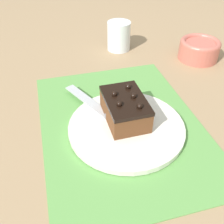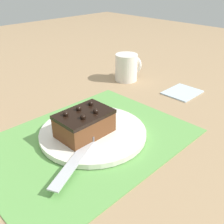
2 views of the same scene
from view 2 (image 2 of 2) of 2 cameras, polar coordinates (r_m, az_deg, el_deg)
The scene contains 7 objects.
ground_plane at distance 0.60m, azimuth -5.34°, elevation -6.24°, with size 3.00×3.00×0.00m, color #9E7F5B.
placemat_woven at distance 0.60m, azimuth -5.34°, elevation -6.08°, with size 0.46×0.34×0.00m, color #609E4C.
cake_plate at distance 0.61m, azimuth -4.14°, elevation -4.46°, with size 0.24×0.24×0.01m.
chocolate_cake at distance 0.58m, azimuth -6.00°, elevation -2.39°, with size 0.12×0.08×0.06m.
serving_knife at distance 0.56m, azimuth -5.04°, elevation -6.22°, with size 0.21×0.12×0.01m.
coffee_mug at distance 0.92m, azimuth 3.26°, elevation 9.71°, with size 0.09×0.08×0.09m.
folded_napkin at distance 0.85m, azimuth 15.06°, elevation 4.28°, with size 0.11×0.09×0.01m, color silver.
Camera 2 is at (-0.31, -0.39, 0.34)m, focal length 42.00 mm.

